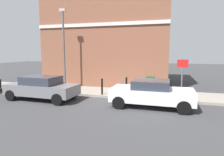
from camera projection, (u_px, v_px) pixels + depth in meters
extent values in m
plane|color=#38383A|center=(131.00, 102.00, 10.91)|extent=(80.00, 80.00, 0.00)
cube|color=gray|center=(57.00, 89.00, 14.31)|extent=(2.70, 30.00, 0.15)
cube|color=brown|center=(112.00, 43.00, 17.65)|extent=(6.99, 10.22, 7.27)
cube|color=silver|center=(98.00, 24.00, 14.12)|extent=(0.12, 10.22, 0.24)
cube|color=silver|center=(152.00, 95.00, 9.87)|extent=(1.86, 4.19, 0.64)
cube|color=#2D333D|center=(151.00, 85.00, 9.81)|extent=(1.61, 1.85, 0.46)
cylinder|color=black|center=(119.00, 103.00, 9.54)|extent=(0.23, 0.64, 0.64)
cylinder|color=black|center=(126.00, 95.00, 11.16)|extent=(0.23, 0.64, 0.64)
cylinder|color=black|center=(184.00, 108.00, 8.67)|extent=(0.23, 0.64, 0.64)
cylinder|color=black|center=(182.00, 99.00, 10.29)|extent=(0.23, 0.64, 0.64)
cube|color=slate|center=(42.00, 89.00, 11.37)|extent=(1.85, 4.31, 0.62)
cube|color=#2D333D|center=(41.00, 80.00, 11.31)|extent=(1.58, 2.11, 0.49)
cylinder|color=black|center=(11.00, 95.00, 11.13)|extent=(0.24, 0.65, 0.64)
cylinder|color=black|center=(30.00, 90.00, 12.66)|extent=(0.24, 0.65, 0.64)
cylinder|color=black|center=(57.00, 99.00, 10.17)|extent=(0.24, 0.65, 0.64)
cylinder|color=black|center=(73.00, 93.00, 11.70)|extent=(0.24, 0.65, 0.64)
cube|color=#1E4C28|center=(150.00, 85.00, 12.23)|extent=(0.40, 0.55, 1.15)
cube|color=#333333|center=(150.00, 93.00, 12.30)|extent=(0.46, 0.61, 0.08)
cylinder|color=black|center=(126.00, 85.00, 12.77)|extent=(0.12, 0.12, 0.95)
sphere|color=black|center=(126.00, 78.00, 12.71)|extent=(0.14, 0.14, 0.14)
cylinder|color=black|center=(102.00, 87.00, 12.10)|extent=(0.12, 0.12, 0.95)
sphere|color=black|center=(102.00, 79.00, 12.03)|extent=(0.14, 0.14, 0.14)
cylinder|color=#59595B|center=(182.00, 79.00, 10.81)|extent=(0.08, 0.08, 2.30)
cube|color=white|center=(183.00, 63.00, 10.67)|extent=(0.03, 0.56, 0.40)
cube|color=red|center=(183.00, 63.00, 10.65)|extent=(0.01, 0.60, 0.44)
cylinder|color=#59595B|center=(64.00, 51.00, 13.78)|extent=(0.14, 0.14, 5.50)
cube|color=#A5A599|center=(63.00, 10.00, 13.40)|extent=(0.20, 0.44, 0.20)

